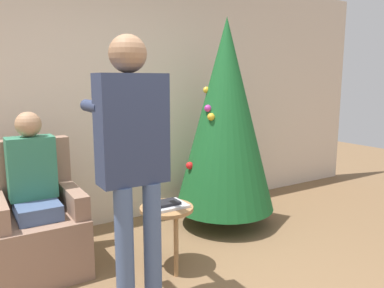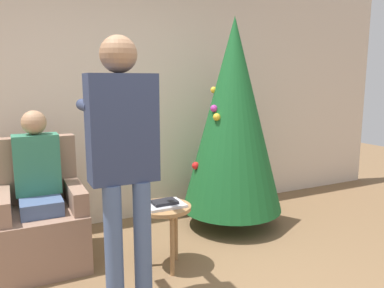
{
  "view_description": "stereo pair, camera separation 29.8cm",
  "coord_description": "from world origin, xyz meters",
  "px_view_note": "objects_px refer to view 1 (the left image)",
  "views": [
    {
      "loc": [
        -1.09,
        -1.59,
        1.54
      ],
      "look_at": [
        0.53,
        1.03,
        1.01
      ],
      "focal_mm": 35.0,
      "sensor_mm": 36.0,
      "label": 1
    },
    {
      "loc": [
        -0.83,
        -1.73,
        1.54
      ],
      "look_at": [
        0.53,
        1.03,
        1.01
      ],
      "focal_mm": 35.0,
      "sensor_mm": 36.0,
      "label": 2
    }
  ],
  "objects_px": {
    "person_seated": "(34,185)",
    "side_stool": "(167,216)",
    "armchair": "(37,227)",
    "christmas_tree": "(226,115)",
    "person_standing": "(133,149)"
  },
  "relations": [
    {
      "from": "person_seated",
      "to": "side_stool",
      "type": "distance_m",
      "value": 1.08
    },
    {
      "from": "side_stool",
      "to": "christmas_tree",
      "type": "bearing_deg",
      "value": 28.72
    },
    {
      "from": "person_standing",
      "to": "person_seated",
      "type": "bearing_deg",
      "value": 117.5
    },
    {
      "from": "christmas_tree",
      "to": "person_standing",
      "type": "distance_m",
      "value": 1.69
    },
    {
      "from": "person_seated",
      "to": "armchair",
      "type": "bearing_deg",
      "value": 90.0
    },
    {
      "from": "person_seated",
      "to": "side_stool",
      "type": "bearing_deg",
      "value": -30.45
    },
    {
      "from": "person_seated",
      "to": "person_standing",
      "type": "xyz_separation_m",
      "value": [
        0.47,
        -0.9,
        0.39
      ]
    },
    {
      "from": "armchair",
      "to": "side_stool",
      "type": "xyz_separation_m",
      "value": [
        0.9,
        -0.56,
        0.09
      ]
    },
    {
      "from": "armchair",
      "to": "person_seated",
      "type": "distance_m",
      "value": 0.36
    },
    {
      "from": "christmas_tree",
      "to": "side_stool",
      "type": "xyz_separation_m",
      "value": [
        -0.99,
        -0.54,
        -0.73
      ]
    },
    {
      "from": "armchair",
      "to": "side_stool",
      "type": "bearing_deg",
      "value": -31.93
    },
    {
      "from": "armchair",
      "to": "person_seated",
      "type": "relative_size",
      "value": 0.81
    },
    {
      "from": "side_stool",
      "to": "person_seated",
      "type": "bearing_deg",
      "value": 149.55
    },
    {
      "from": "armchair",
      "to": "person_seated",
      "type": "xyz_separation_m",
      "value": [
        0.0,
        -0.03,
        0.36
      ]
    },
    {
      "from": "christmas_tree",
      "to": "person_seated",
      "type": "bearing_deg",
      "value": -179.65
    }
  ]
}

